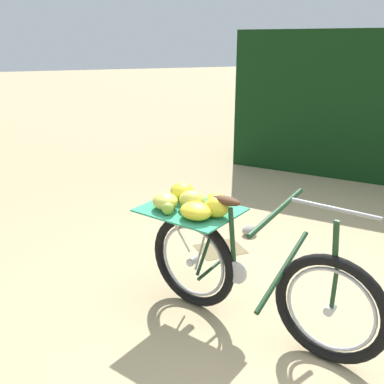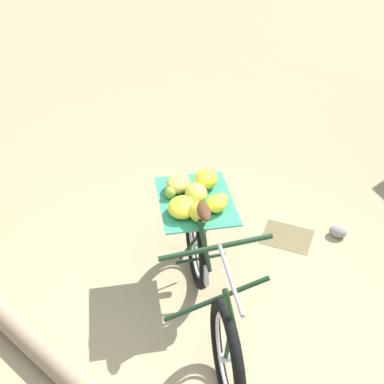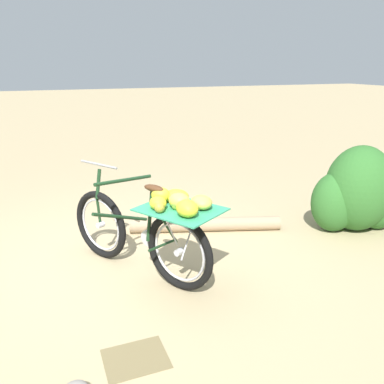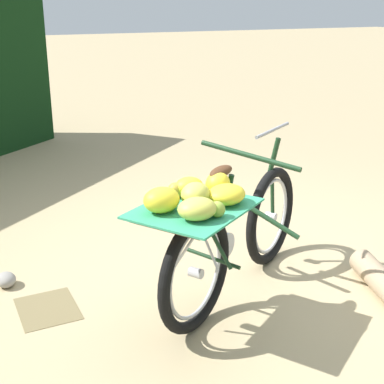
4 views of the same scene
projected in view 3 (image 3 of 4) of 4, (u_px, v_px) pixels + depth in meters
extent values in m
plane|color=tan|center=(110.00, 271.00, 3.96)|extent=(60.00, 60.00, 0.00)
torus|color=black|center=(100.00, 225.00, 4.16)|extent=(0.45, 0.66, 0.73)
torus|color=#B7B7BC|center=(100.00, 225.00, 4.16)|extent=(0.32, 0.49, 0.57)
cylinder|color=#B7B7BC|center=(100.00, 225.00, 4.16)|extent=(0.10, 0.09, 0.06)
torus|color=black|center=(179.00, 252.00, 3.56)|extent=(0.45, 0.66, 0.73)
torus|color=#B7B7BC|center=(179.00, 252.00, 3.56)|extent=(0.32, 0.49, 0.57)
cylinder|color=#B7B7BC|center=(179.00, 252.00, 3.56)|extent=(0.10, 0.09, 0.06)
cylinder|color=#19381E|center=(121.00, 217.00, 3.92)|extent=(0.61, 0.40, 0.30)
cylinder|color=#19381E|center=(124.00, 180.00, 3.76)|extent=(0.62, 0.41, 0.11)
cylinder|color=#19381E|center=(150.00, 215.00, 3.67)|extent=(0.11, 0.09, 0.49)
cylinder|color=#19381E|center=(163.00, 245.00, 3.67)|extent=(0.34, 0.22, 0.05)
cylinder|color=#19381E|center=(166.00, 224.00, 3.58)|extent=(0.28, 0.19, 0.47)
cylinder|color=#19381E|center=(99.00, 211.00, 4.12)|extent=(0.06, 0.05, 0.30)
cylinder|color=#19381E|center=(98.00, 184.00, 4.02)|extent=(0.10, 0.08, 0.30)
cylinder|color=gray|center=(98.00, 164.00, 3.94)|extent=(0.30, 0.45, 0.02)
ellipsoid|color=#4C2D19|center=(154.00, 188.00, 3.55)|extent=(0.19, 0.23, 0.06)
cylinder|color=#B7B7BC|center=(148.00, 238.00, 3.77)|extent=(0.10, 0.15, 0.16)
cylinder|color=#B7B7BC|center=(171.00, 230.00, 3.56)|extent=(0.18, 0.12, 0.39)
cylinder|color=#B7B7BC|center=(189.00, 236.00, 3.44)|extent=(0.22, 0.14, 0.39)
cube|color=brown|center=(180.00, 211.00, 3.43)|extent=(0.69, 0.74, 0.02)
cube|color=#33936B|center=(180.00, 209.00, 3.43)|extent=(0.82, 0.86, 0.01)
ellipsoid|color=yellow|center=(161.00, 195.00, 3.55)|extent=(0.22, 0.21, 0.14)
ellipsoid|color=#CCC64C|center=(179.00, 201.00, 3.41)|extent=(0.25, 0.25, 0.14)
ellipsoid|color=yellow|center=(177.00, 196.00, 3.58)|extent=(0.27, 0.29, 0.11)
ellipsoid|color=yellow|center=(158.00, 203.00, 3.39)|extent=(0.15, 0.18, 0.11)
ellipsoid|color=#CCC64C|center=(201.00, 202.00, 3.41)|extent=(0.18, 0.21, 0.12)
ellipsoid|color=yellow|center=(187.00, 208.00, 3.23)|extent=(0.20, 0.23, 0.14)
sphere|color=#B29333|center=(159.00, 208.00, 3.32)|extent=(0.09, 0.09, 0.09)
sphere|color=#8CAD38|center=(198.00, 200.00, 3.51)|extent=(0.09, 0.09, 0.09)
sphere|color=#8CAD38|center=(176.00, 206.00, 3.39)|extent=(0.07, 0.07, 0.07)
cylinder|color=#9E8466|center=(206.00, 224.00, 4.90)|extent=(1.81, 0.73, 0.17)
ellipsoid|color=#2D6628|center=(359.00, 188.00, 4.83)|extent=(0.84, 0.76, 1.05)
ellipsoid|color=#2D6628|center=(335.00, 202.00, 4.83)|extent=(0.58, 0.52, 0.74)
ellipsoid|color=#2D6628|center=(379.00, 202.00, 4.91)|extent=(0.53, 0.47, 0.69)
cylinder|color=#4C3823|center=(355.00, 221.00, 4.96)|extent=(0.08, 0.08, 0.21)
cube|color=olive|center=(136.00, 358.00, 2.79)|extent=(0.44, 0.36, 0.01)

